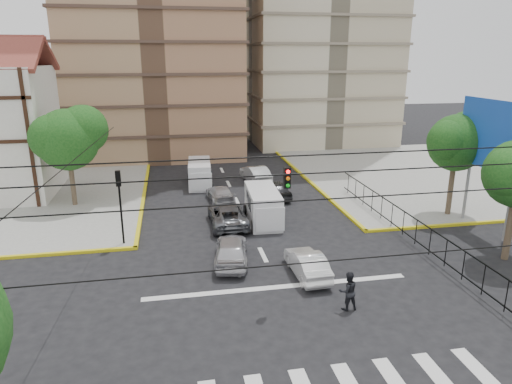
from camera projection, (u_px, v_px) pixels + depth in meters
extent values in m
plane|color=black|center=(285.00, 300.00, 20.96)|extent=(160.00, 160.00, 0.00)
cube|color=gray|center=(437.00, 173.00, 43.31)|extent=(26.00, 26.00, 0.15)
cube|color=silver|center=(279.00, 287.00, 22.09)|extent=(13.00, 0.40, 0.01)
cylinder|color=slate|center=(509.00, 209.00, 26.68)|extent=(0.20, 0.20, 4.00)
cylinder|color=slate|center=(466.00, 190.00, 30.44)|extent=(0.20, 0.20, 4.00)
cube|color=silver|center=(496.00, 135.00, 27.41)|extent=(0.25, 6.00, 4.00)
cube|color=blue|center=(493.00, 135.00, 27.37)|extent=(0.08, 6.20, 4.20)
cylinder|color=#473828|center=(510.00, 223.00, 24.55)|extent=(0.36, 0.36, 4.20)
sphere|color=#134414|center=(511.00, 172.00, 23.29)|extent=(2.70, 2.70, 2.70)
cylinder|color=#473828|center=(451.00, 185.00, 31.27)|extent=(0.36, 0.36, 4.48)
sphere|color=#134414|center=(456.00, 143.00, 30.43)|extent=(3.80, 3.80, 3.80)
sphere|color=#134414|center=(468.00, 133.00, 30.72)|extent=(3.04, 3.04, 3.04)
sphere|color=#134414|center=(449.00, 141.00, 29.96)|extent=(2.85, 2.85, 2.85)
cylinder|color=#473828|center=(72.00, 179.00, 33.28)|extent=(0.36, 0.36, 4.20)
sphere|color=#134414|center=(67.00, 140.00, 32.44)|extent=(4.40, 4.40, 4.40)
sphere|color=#134414|center=(83.00, 129.00, 32.73)|extent=(3.52, 3.52, 3.52)
sphere|color=#134414|center=(53.00, 138.00, 31.94)|extent=(3.30, 3.30, 3.30)
cylinder|color=black|center=(121.00, 215.00, 26.37)|extent=(0.12, 0.12, 3.50)
cube|color=black|center=(118.00, 178.00, 25.73)|extent=(0.28, 0.22, 0.90)
sphere|color=#FF0C0C|center=(118.00, 173.00, 25.65)|extent=(0.17, 0.17, 0.17)
cube|color=black|center=(287.00, 178.00, 19.29)|extent=(0.28, 0.22, 0.90)
cylinder|color=black|center=(383.00, 256.00, 10.69)|extent=(18.00, 0.03, 0.03)
cube|color=silver|center=(263.00, 205.00, 30.59)|extent=(2.16, 4.89, 2.21)
cube|color=silver|center=(269.00, 217.00, 28.83)|extent=(1.88, 1.24, 1.54)
cube|color=black|center=(270.00, 211.00, 28.36)|extent=(1.78, 0.19, 0.86)
cylinder|color=black|center=(254.00, 225.00, 29.21)|extent=(0.25, 0.67, 0.67)
cylinder|color=black|center=(281.00, 223.00, 29.53)|extent=(0.25, 0.67, 0.67)
cylinder|color=black|center=(246.00, 210.00, 32.10)|extent=(0.25, 0.67, 0.67)
cylinder|color=black|center=(271.00, 208.00, 32.42)|extent=(0.25, 0.67, 0.67)
cube|color=silver|center=(200.00, 173.00, 39.09)|extent=(2.11, 4.68, 2.11)
cube|color=silver|center=(201.00, 180.00, 37.41)|extent=(1.80, 1.20, 1.46)
cube|color=black|center=(201.00, 175.00, 36.96)|extent=(1.70, 0.21, 0.82)
cylinder|color=black|center=(191.00, 187.00, 37.77)|extent=(0.25, 0.64, 0.64)
cylinder|color=black|center=(212.00, 186.00, 38.08)|extent=(0.25, 0.64, 0.64)
cylinder|color=black|center=(189.00, 178.00, 40.53)|extent=(0.25, 0.64, 0.64)
cylinder|color=black|center=(208.00, 177.00, 40.84)|extent=(0.25, 0.64, 0.64)
imported|color=#B8B8BD|center=(231.00, 250.00, 24.50)|extent=(2.40, 4.58, 1.49)
imported|color=white|center=(307.00, 264.00, 23.08)|extent=(1.52, 4.02, 1.31)
imported|color=#5C5F64|center=(228.00, 215.00, 29.96)|extent=(2.33, 5.02, 1.39)
imported|color=#AFAEB3|center=(220.00, 194.00, 34.82)|extent=(2.07, 4.36, 1.23)
imported|color=#242426|center=(275.00, 189.00, 35.72)|extent=(2.10, 4.25, 1.39)
imported|color=silver|center=(255.00, 174.00, 40.12)|extent=(2.25, 4.74, 1.50)
imported|color=black|center=(348.00, 291.00, 19.92)|extent=(0.90, 0.72, 1.79)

